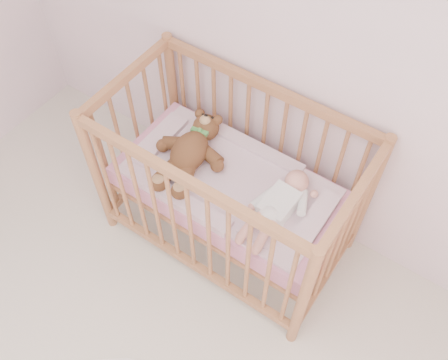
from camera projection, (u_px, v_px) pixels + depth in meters
The scene contains 6 objects.
wall_back at pixel (323, 33), 2.15m from camera, with size 4.00×0.02×2.70m, color silver.
crib at pixel (229, 187), 2.72m from camera, with size 1.36×0.76×1.00m, color #B3764C, non-canonical shape.
mattress at pixel (229, 188), 2.73m from camera, with size 1.22×0.62×0.13m, color pink.
blanket at pixel (229, 180), 2.67m from camera, with size 1.10×0.58×0.06m, color #DF9AB5, non-canonical shape.
baby at pixel (279, 203), 2.49m from camera, with size 0.27×0.56×0.13m, color white, non-canonical shape.
teddy_bear at pixel (189, 153), 2.67m from camera, with size 0.42×0.59×0.16m, color brown, non-canonical shape.
Camera 1 is at (0.65, 0.29, 2.72)m, focal length 40.00 mm.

